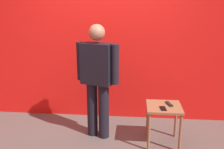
# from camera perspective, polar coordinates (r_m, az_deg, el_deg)

# --- Properties ---
(back_wall_red) EXTENTS (5.95, 0.12, 2.84)m
(back_wall_red) POSITION_cam_1_polar(r_m,az_deg,el_deg) (4.18, -1.25, 9.13)
(back_wall_red) COLOR red
(back_wall_red) RESTS_ON ground_plane
(standing_person) EXTENTS (0.64, 0.35, 1.63)m
(standing_person) POSITION_cam_1_polar(r_m,az_deg,el_deg) (3.55, -3.28, -0.36)
(standing_person) COLOR black
(standing_person) RESTS_ON ground_plane
(side_table) EXTENTS (0.46, 0.46, 0.56)m
(side_table) POSITION_cam_1_polar(r_m,az_deg,el_deg) (3.56, 11.51, -8.36)
(side_table) COLOR olive
(side_table) RESTS_ON ground_plane
(cell_phone) EXTENTS (0.09, 0.15, 0.01)m
(cell_phone) POSITION_cam_1_polar(r_m,az_deg,el_deg) (3.42, 11.36, -7.47)
(cell_phone) COLOR black
(cell_phone) RESTS_ON side_table
(tv_remote) EXTENTS (0.09, 0.18, 0.02)m
(tv_remote) POSITION_cam_1_polar(r_m,az_deg,el_deg) (3.58, 12.68, -6.45)
(tv_remote) COLOR black
(tv_remote) RESTS_ON side_table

